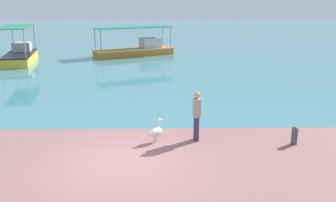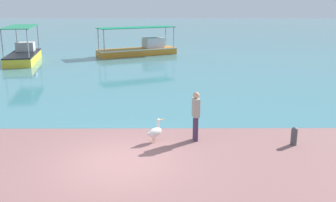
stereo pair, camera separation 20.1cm
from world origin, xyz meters
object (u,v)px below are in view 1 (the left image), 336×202
Objects in this scene: fishing_boat_near_right at (137,49)px; mooring_bollard at (295,135)px; fishing_boat_center at (20,55)px; pelican at (156,132)px; fisherman_standing at (197,115)px.

fishing_boat_near_right is 22.15m from mooring_bollard.
fishing_boat_near_right reaches higher than mooring_bollard.
pelican is at bearing -58.20° from fishing_boat_center.
pelican is 0.47× the size of fisherman_standing.
fishing_boat_center is at bearing 121.80° from pelican.
pelican is 4.59m from mooring_bollard.
fisherman_standing reaches higher than mooring_bollard.
mooring_bollard is 3.29m from fisherman_standing.
mooring_bollard is at bearing -48.87° from fishing_boat_center.
fishing_boat_center reaches higher than fisherman_standing.
pelican is (1.89, -20.91, -0.19)m from fishing_boat_near_right.
pelican is at bearing -84.84° from fishing_boat_near_right.
fishing_boat_near_right is 20.99m from pelican.
fishing_boat_center is 20.21m from pelican.
pelican is 1.31× the size of mooring_bollard.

